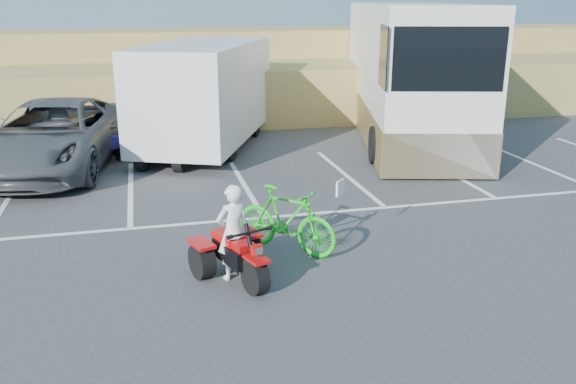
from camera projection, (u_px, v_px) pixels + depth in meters
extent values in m
plane|color=#39393C|center=(292.00, 264.00, 10.43)|extent=(100.00, 100.00, 0.00)
cube|color=white|center=(8.00, 199.00, 13.84)|extent=(0.12, 5.00, 0.01)
cube|color=white|center=(131.00, 190.00, 14.45)|extent=(0.12, 5.00, 0.01)
cube|color=white|center=(243.00, 183.00, 15.05)|extent=(0.12, 5.00, 0.01)
cube|color=white|center=(347.00, 175.00, 15.66)|extent=(0.12, 5.00, 0.01)
cube|color=white|center=(442.00, 169.00, 16.27)|extent=(0.12, 5.00, 0.01)
cube|color=white|center=(531.00, 163.00, 16.88)|extent=(0.12, 5.00, 0.01)
cube|color=white|center=(264.00, 217.00, 12.65)|extent=(28.00, 0.12, 0.01)
cube|color=olive|center=(203.00, 91.00, 23.09)|extent=(40.00, 6.00, 2.00)
cube|color=olive|center=(193.00, 56.00, 26.03)|extent=(40.00, 4.00, 2.20)
imported|color=white|center=(233.00, 232.00, 9.70)|extent=(0.67, 0.55, 1.58)
imported|color=#14BF19|center=(286.00, 220.00, 10.80)|extent=(1.82, 1.80, 1.20)
imported|color=#45474C|center=(54.00, 136.00, 16.07)|extent=(4.09, 6.85, 1.78)
cube|color=silver|center=(205.00, 90.00, 18.27)|extent=(5.03, 7.17, 2.77)
cylinder|color=black|center=(207.00, 134.00, 18.67)|extent=(2.55, 1.66, 0.78)
cube|color=silver|center=(406.00, 69.00, 20.01)|extent=(5.73, 11.85, 4.14)
cube|color=brown|center=(404.00, 114.00, 20.46)|extent=(5.78, 11.86, 1.15)
cube|color=black|center=(449.00, 59.00, 14.25)|extent=(2.56, 0.70, 1.49)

